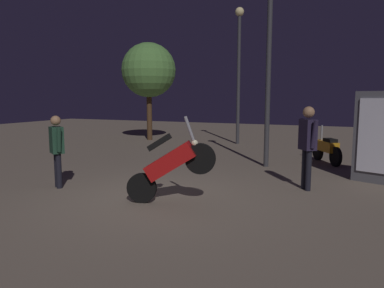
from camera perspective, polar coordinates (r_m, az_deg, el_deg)
The scene contains 8 objects.
ground_plane at distance 7.19m, azimuth -5.20°, elevation -8.48°, with size 40.00×40.00×0.00m, color #756656.
motorcycle_red_foreground at distance 6.63m, azimuth -3.46°, elevation -3.21°, with size 1.63×0.54×1.63m.
motorcycle_orange_parked_left at distance 11.53m, azimuth 20.44°, elevation -0.67°, with size 0.92×1.49×1.11m.
person_rider_beside at distance 8.33m, azimuth -20.53°, elevation -0.21°, with size 0.59×0.44×1.57m.
person_bystander_far at distance 7.97m, azimuth 17.75°, elevation 0.58°, with size 0.47×0.59×1.77m.
streetlamp_near at distance 15.37m, azimuth 7.38°, elevation 13.03°, with size 0.36×0.36×5.57m.
streetlamp_far at distance 10.47m, azimuth 12.06°, elevation 15.42°, with size 0.36×0.36×5.51m.
tree_left_bg at distance 16.81m, azimuth -6.83°, elevation 11.43°, with size 2.45×2.45×4.40m.
Camera 1 is at (3.31, -6.07, 1.97)m, focal length 33.85 mm.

